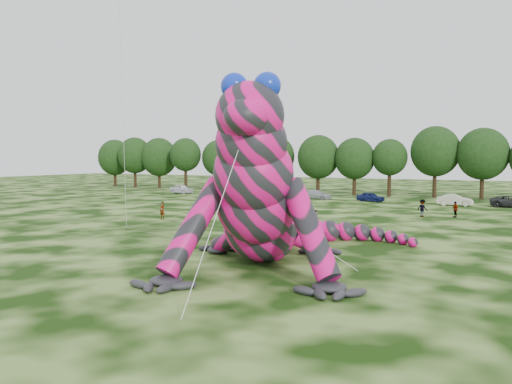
{
  "coord_description": "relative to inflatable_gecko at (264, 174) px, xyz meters",
  "views": [
    {
      "loc": [
        16.64,
        -18.85,
        5.93
      ],
      "look_at": [
        4.33,
        5.79,
        4.0
      ],
      "focal_mm": 35.0,
      "sensor_mm": 36.0,
      "label": 1
    }
  ],
  "objects": [
    {
      "name": "ground",
      "position": [
        -4.35,
        -6.79,
        -4.97
      ],
      "size": [
        240.0,
        240.0,
        0.0
      ],
      "primitive_type": "plane",
      "color": "#16330A",
      "rests_on": "ground"
    },
    {
      "name": "inflatable_gecko",
      "position": [
        0.0,
        0.0,
        0.0
      ],
      "size": [
        22.03,
        24.06,
        9.94
      ],
      "primitive_type": null,
      "rotation": [
        0.0,
        0.0,
        0.31
      ],
      "color": "#E60F78",
      "rests_on": "ground"
    },
    {
      "name": "tree_0",
      "position": [
        -58.91,
        52.45,
        -0.22
      ],
      "size": [
        6.91,
        6.22,
        9.51
      ],
      "primitive_type": null,
      "color": "black",
      "rests_on": "ground"
    },
    {
      "name": "tree_1",
      "position": [
        -52.71,
        51.27,
        -0.07
      ],
      "size": [
        6.74,
        6.07,
        9.81
      ],
      "primitive_type": null,
      "color": "black",
      "rests_on": "ground"
    },
    {
      "name": "tree_2",
      "position": [
        -47.37,
        51.98,
        -0.15
      ],
      "size": [
        7.04,
        6.34,
        9.64
      ],
      "primitive_type": null,
      "color": "black",
      "rests_on": "ground"
    },
    {
      "name": "tree_3",
      "position": [
        -40.07,
        50.28,
        -0.25
      ],
      "size": [
        5.81,
        5.23,
        9.44
      ],
      "primitive_type": null,
      "color": "black",
      "rests_on": "ground"
    },
    {
      "name": "tree_4",
      "position": [
        -34.0,
        51.93,
        -0.44
      ],
      "size": [
        6.22,
        5.6,
        9.06
      ],
      "primitive_type": null,
      "color": "black",
      "rests_on": "ground"
    },
    {
      "name": "tree_5",
      "position": [
        -27.48,
        51.65,
        -0.07
      ],
      "size": [
        7.16,
        6.44,
        9.8
      ],
      "primitive_type": null,
      "color": "black",
      "rests_on": "ground"
    },
    {
      "name": "tree_6",
      "position": [
        -21.91,
        49.9,
        -0.23
      ],
      "size": [
        6.52,
        5.86,
        9.49
      ],
      "primitive_type": null,
      "color": "black",
      "rests_on": "ground"
    },
    {
      "name": "tree_7",
      "position": [
        -14.44,
        50.02,
        -0.23
      ],
      "size": [
        6.68,
        6.01,
        9.48
      ],
      "primitive_type": null,
      "color": "black",
      "rests_on": "ground"
    },
    {
      "name": "tree_8",
      "position": [
        -8.57,
        50.2,
        -0.5
      ],
      "size": [
        6.14,
        5.53,
        8.94
      ],
      "primitive_type": null,
      "color": "black",
      "rests_on": "ground"
    },
    {
      "name": "tree_9",
      "position": [
        -3.29,
        50.56,
        -0.63
      ],
      "size": [
        5.27,
        4.74,
        8.68
      ],
      "primitive_type": null,
      "color": "black",
      "rests_on": "ground"
    },
    {
      "name": "tree_10",
      "position": [
        3.04,
        51.79,
        0.28
      ],
      "size": [
        7.09,
        6.38,
        10.5
      ],
      "primitive_type": null,
      "color": "black",
      "rests_on": "ground"
    },
    {
      "name": "tree_11",
      "position": [
        9.43,
        51.41,
        0.06
      ],
      "size": [
        7.01,
        6.31,
        10.07
      ],
      "primitive_type": null,
      "color": "black",
      "rests_on": "ground"
    },
    {
      "name": "car_0",
      "position": [
        -34.88,
        41.53,
        -4.24
      ],
      "size": [
        4.58,
        2.59,
        1.47
      ],
      "primitive_type": "imported",
      "rotation": [
        0.0,
        0.0,
        1.36
      ],
      "color": "white",
      "rests_on": "ground"
    },
    {
      "name": "car_1",
      "position": [
        -28.25,
        41.66,
        -4.28
      ],
      "size": [
        4.31,
        1.77,
        1.39
      ],
      "primitive_type": "imported",
      "rotation": [
        0.0,
        0.0,
        1.5
      ],
      "color": "black",
      "rests_on": "ground"
    },
    {
      "name": "car_2",
      "position": [
        -18.56,
        42.23,
        -4.27
      ],
      "size": [
        5.16,
        2.56,
        1.4
      ],
      "primitive_type": "imported",
      "rotation": [
        0.0,
        0.0,
        1.62
      ],
      "color": "#970101",
      "rests_on": "ground"
    },
    {
      "name": "car_3",
      "position": [
        -11.52,
        41.11,
        -4.32
      ],
      "size": [
        4.69,
        2.37,
        1.31
      ],
      "primitive_type": "imported",
      "rotation": [
        0.0,
        0.0,
        1.45
      ],
      "color": "#AAB0B4",
      "rests_on": "ground"
    },
    {
      "name": "car_4",
      "position": [
        -3.67,
        40.61,
        -4.34
      ],
      "size": [
        3.9,
        2.15,
        1.26
      ],
      "primitive_type": "imported",
      "rotation": [
        0.0,
        0.0,
        1.38
      ],
      "color": "#111A54",
      "rests_on": "ground"
    },
    {
      "name": "car_5",
      "position": [
        6.92,
        39.52,
        -4.28
      ],
      "size": [
        4.27,
        1.68,
        1.39
      ],
      "primitive_type": "imported",
      "rotation": [
        0.0,
        0.0,
        1.62
      ],
      "color": "beige",
      "rests_on": "ground"
    },
    {
      "name": "spectator_0",
      "position": [
        -16.87,
        12.67,
        -4.14
      ],
      "size": [
        0.69,
        0.53,
        1.67
      ],
      "primitive_type": "imported",
      "rotation": [
        0.0,
        0.0,
        6.05
      ],
      "color": "gray",
      "rests_on": "ground"
    },
    {
      "name": "spectator_2",
      "position": [
        5.08,
        25.7,
        -4.1
      ],
      "size": [
        1.29,
        1.05,
        1.74
      ],
      "primitive_type": "imported",
      "rotation": [
        0.0,
        0.0,
        2.72
      ],
      "color": "gray",
      "rests_on": "ground"
    },
    {
      "name": "spectator_1",
      "position": [
        -8.34,
        15.95,
        -4.19
      ],
      "size": [
        0.96,
        0.96,
        1.57
      ],
      "primitive_type": "imported",
      "rotation": [
        0.0,
        0.0,
        2.34
      ],
      "color": "gray",
      "rests_on": "ground"
    },
    {
      "name": "spectator_5",
      "position": [
        -1.49,
        12.8,
        -4.16
      ],
      "size": [
        0.88,
        1.58,
        1.63
      ],
      "primitive_type": "imported",
      "rotation": [
        0.0,
        0.0,
        1.85
      ],
      "color": "gray",
      "rests_on": "ground"
    },
    {
      "name": "spectator_3",
      "position": [
        8.01,
        26.82,
        -4.18
      ],
      "size": [
        0.87,
        0.98,
        1.59
      ],
      "primitive_type": "imported",
      "rotation": [
        0.0,
        0.0,
        5.35
      ],
      "color": "gray",
      "rests_on": "ground"
    }
  ]
}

